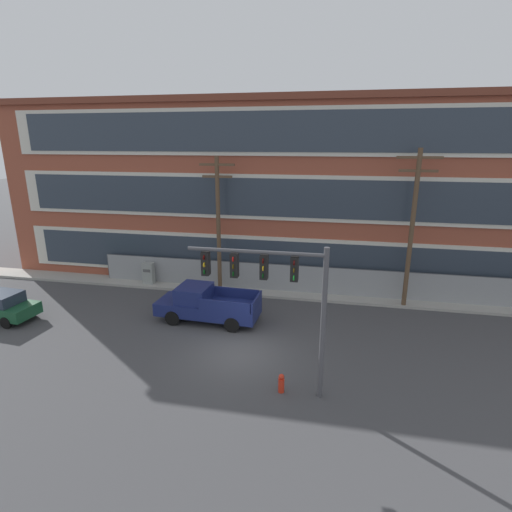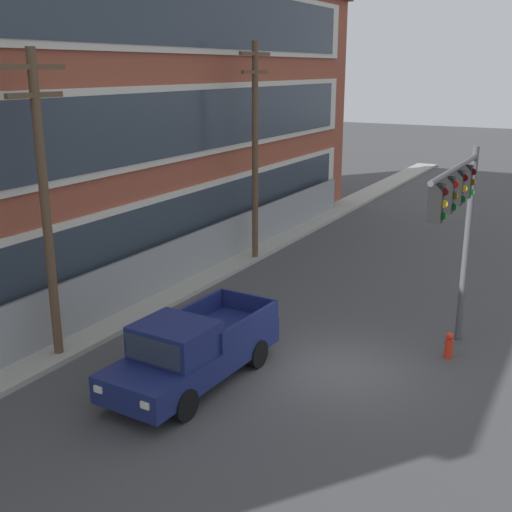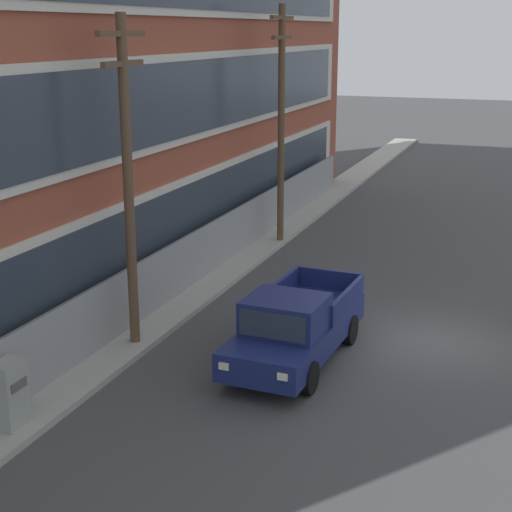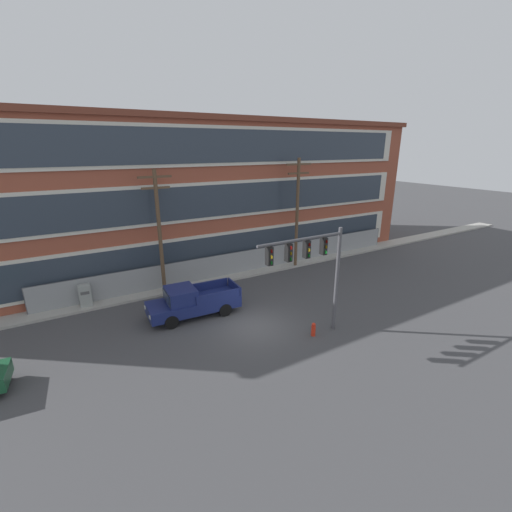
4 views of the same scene
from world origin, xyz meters
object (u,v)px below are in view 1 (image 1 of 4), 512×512
(traffic_signal_mast, at_px, (276,285))
(pickup_truck_navy, at_px, (206,305))
(utility_pole_near_corner, at_px, (218,220))
(electrical_cabinet, at_px, (149,274))
(utility_pole_midblock, at_px, (412,224))
(fire_hydrant, at_px, (281,383))

(traffic_signal_mast, bearing_deg, pickup_truck_navy, 129.91)
(utility_pole_near_corner, height_order, electrical_cabinet, utility_pole_near_corner)
(utility_pole_midblock, distance_m, electrical_cabinet, 16.89)
(traffic_signal_mast, height_order, fire_hydrant, traffic_signal_mast)
(traffic_signal_mast, height_order, electrical_cabinet, traffic_signal_mast)
(electrical_cabinet, height_order, fire_hydrant, electrical_cabinet)
(fire_hydrant, bearing_deg, utility_pole_near_corner, 118.63)
(fire_hydrant, bearing_deg, electrical_cabinet, 136.12)
(pickup_truck_navy, bearing_deg, fire_hydrant, -48.68)
(traffic_signal_mast, xyz_separation_m, electrical_cabinet, (-10.17, 10.00, -3.61))
(pickup_truck_navy, xyz_separation_m, utility_pole_midblock, (10.83, 4.04, 4.07))
(utility_pole_near_corner, bearing_deg, pickup_truck_navy, -83.52)
(utility_pole_near_corner, bearing_deg, fire_hydrant, -61.37)
(utility_pole_near_corner, distance_m, electrical_cabinet, 6.37)
(utility_pole_near_corner, xyz_separation_m, utility_pole_midblock, (11.32, -0.26, 0.30))
(utility_pole_near_corner, relative_size, fire_hydrant, 11.01)
(pickup_truck_navy, height_order, electrical_cabinet, pickup_truck_navy)
(utility_pole_midblock, distance_m, fire_hydrant, 12.21)
(traffic_signal_mast, distance_m, pickup_truck_navy, 8.03)
(electrical_cabinet, bearing_deg, fire_hydrant, -43.88)
(pickup_truck_navy, distance_m, electrical_cabinet, 7.09)
(electrical_cabinet, bearing_deg, traffic_signal_mast, -44.53)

